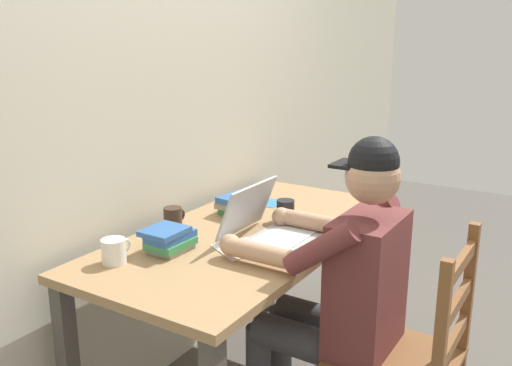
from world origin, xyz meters
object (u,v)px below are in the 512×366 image
Objects in this scene: desk at (249,252)px; seated_person at (340,282)px; coffee_mug_spare at (286,210)px; landscape_photo_print at (271,203)px; laptop at (267,227)px; coffee_mug_white at (114,251)px; computer_mouse at (311,218)px; book_stack_main at (169,239)px; coffee_mug_dark at (173,219)px; wooden_chair at (411,359)px; book_stack_side at (238,203)px.

seated_person reaches higher than desk.
coffee_mug_spare reaches higher than landscape_photo_print.
landscape_photo_print is at bearing 17.26° from desk.
laptop reaches higher than coffee_mug_white.
computer_mouse is at bearing -9.48° from laptop.
laptop is at bearing -152.56° from landscape_photo_print.
seated_person is at bearing -130.67° from landscape_photo_print.
desk is 0.40m from book_stack_main.
wooden_chair is at bearing -85.30° from coffee_mug_dark.
coffee_mug_spare is at bearing 117.02° from computer_mouse.
seated_person is 0.73m from coffee_mug_dark.
wooden_chair reaches higher than book_stack_side.
coffee_mug_white is 1.08× the size of coffee_mug_spare.
desk is at bearing -136.63° from book_stack_side.
landscape_photo_print is (0.43, 0.24, -0.05)m from laptop.
laptop is at bearing -35.20° from coffee_mug_white.
laptop reaches higher than book_stack_main.
wooden_chair is 7.39× the size of coffee_mug_white.
coffee_mug_spare is at bearing 53.82° from seated_person.
laptop is at bearing 170.52° from computer_mouse.
computer_mouse is 0.32m from landscape_photo_print.
laptop is 3.30× the size of computer_mouse.
wooden_chair reaches higher than landscape_photo_print.
wooden_chair is 2.79× the size of laptop.
coffee_mug_white is 0.73m from book_stack_side.
coffee_mug_dark is (-0.12, 0.38, -0.00)m from laptop.
seated_person reaches higher than computer_mouse.
coffee_mug_spare is (0.36, -0.33, -0.00)m from coffee_mug_dark.
desk is 13.02× the size of coffee_mug_spare.
coffee_mug_white is at bearing 153.31° from computer_mouse.
seated_person is 0.83m from coffee_mug_white.
coffee_mug_white is at bearing 157.06° from desk.
coffee_mug_dark is at bearing 5.78° from coffee_mug_white.
computer_mouse is at bearing 40.61° from seated_person.
landscape_photo_print is at bearing -18.73° from book_stack_side.
wooden_chair is 7.09× the size of landscape_photo_print.
book_stack_side is (0.73, -0.04, -0.00)m from coffee_mug_white.
desk is 11.61× the size of landscape_photo_print.
computer_mouse is at bearing -46.09° from coffee_mug_dark.
book_stack_main is at bearing 139.74° from laptop.
coffee_mug_white is 0.96× the size of landscape_photo_print.
coffee_mug_dark is 0.57m from landscape_photo_print.
desk is 0.60m from coffee_mug_white.
computer_mouse is 0.77× the size of landscape_photo_print.
computer_mouse is 0.60m from coffee_mug_dark.
computer_mouse is at bearing -81.67° from book_stack_side.
book_stack_main is (-0.54, 0.20, -0.00)m from coffee_mug_spare.
wooden_chair reaches higher than coffee_mug_dark.
coffee_mug_spare is at bearing -20.37° from book_stack_main.
computer_mouse is 0.52× the size of book_stack_main.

